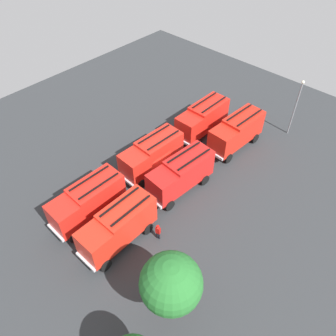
% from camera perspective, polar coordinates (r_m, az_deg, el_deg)
% --- Properties ---
extents(ground_plane, '(54.18, 54.18, 0.00)m').
position_cam_1_polar(ground_plane, '(35.41, 0.00, -1.62)').
color(ground_plane, '#2D3033').
extents(fire_truck_0, '(7.20, 2.75, 3.88)m').
position_cam_1_polar(fire_truck_0, '(39.93, 5.84, 8.38)').
color(fire_truck_0, red).
rests_on(fire_truck_0, ground).
extents(fire_truck_1, '(7.29, 2.97, 3.88)m').
position_cam_1_polar(fire_truck_1, '(34.89, -2.75, 2.37)').
color(fire_truck_1, red).
rests_on(fire_truck_1, ground).
extents(fire_truck_2, '(7.24, 2.84, 3.88)m').
position_cam_1_polar(fire_truck_2, '(31.32, -13.42, -5.39)').
color(fire_truck_2, red).
rests_on(fire_truck_2, ground).
extents(fire_truck_3, '(7.32, 3.06, 3.88)m').
position_cam_1_polar(fire_truck_3, '(38.53, 11.50, 6.12)').
color(fire_truck_3, red).
rests_on(fire_truck_3, ground).
extents(fire_truck_4, '(7.36, 3.19, 3.88)m').
position_cam_1_polar(fire_truck_4, '(32.83, 2.19, -0.91)').
color(fire_truck_4, red).
rests_on(fire_truck_4, ground).
extents(fire_truck_5, '(7.22, 2.81, 3.88)m').
position_cam_1_polar(fire_truck_5, '(29.08, -8.45, -9.62)').
color(fire_truck_5, red).
rests_on(fire_truck_5, ground).
extents(firefighter_0, '(0.35, 0.47, 1.84)m').
position_cam_1_polar(firefighter_0, '(38.09, -2.55, 4.44)').
color(firefighter_0, black).
rests_on(firefighter_0, ground).
extents(firefighter_1, '(0.34, 0.47, 1.76)m').
position_cam_1_polar(firefighter_1, '(29.86, -1.70, -10.67)').
color(firefighter_1, black).
rests_on(firefighter_1, ground).
extents(tree_0, '(4.29, 4.29, 6.65)m').
position_cam_1_polar(tree_0, '(23.48, 0.52, -18.95)').
color(tree_0, brown).
rests_on(tree_0, ground).
extents(traffic_cone_0, '(0.48, 0.48, 0.68)m').
position_cam_1_polar(traffic_cone_0, '(36.95, 3.68, 1.40)').
color(traffic_cone_0, '#F2600C').
rests_on(traffic_cone_0, ground).
extents(traffic_cone_1, '(0.42, 0.42, 0.60)m').
position_cam_1_polar(traffic_cone_1, '(33.18, -18.81, -8.31)').
color(traffic_cone_1, '#F2600C').
rests_on(traffic_cone_1, ground).
extents(lamppost, '(0.36, 0.36, 7.04)m').
position_cam_1_polar(lamppost, '(41.21, 20.84, 10.05)').
color(lamppost, slate).
rests_on(lamppost, ground).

